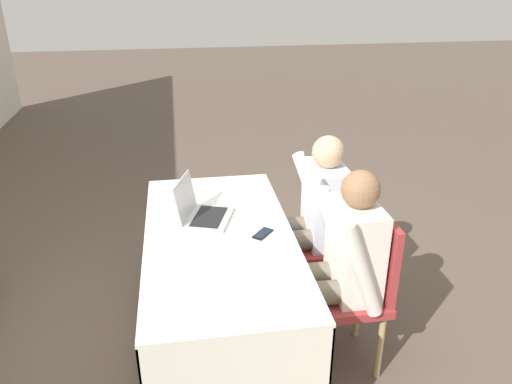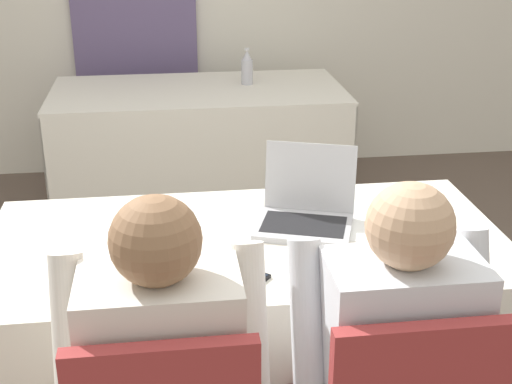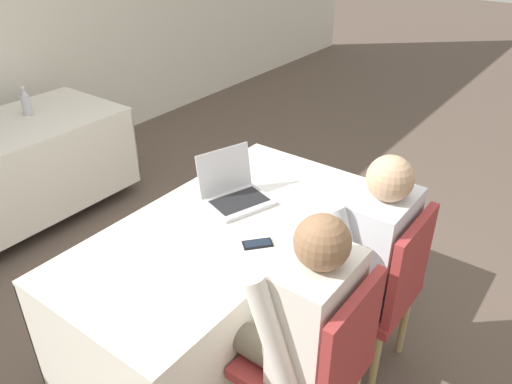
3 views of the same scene
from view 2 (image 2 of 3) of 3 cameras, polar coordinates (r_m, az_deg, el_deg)
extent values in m
cube|color=white|center=(2.32, -0.68, -3.98)|extent=(1.68, 0.83, 0.02)
cube|color=white|center=(2.82, -1.66, -5.93)|extent=(1.68, 0.01, 0.60)
cube|color=white|center=(2.69, 17.55, -8.69)|extent=(0.01, 0.83, 0.60)
cube|color=white|center=(4.16, -4.67, 8.09)|extent=(1.68, 0.83, 0.02)
cube|color=white|center=(3.86, -4.19, 2.12)|extent=(1.68, 0.01, 0.60)
cube|color=white|center=(4.64, -4.84, 5.63)|extent=(1.68, 0.01, 0.60)
cube|color=white|center=(4.29, -15.75, 3.43)|extent=(0.01, 0.83, 0.60)
cube|color=white|center=(4.37, 6.49, 4.48)|extent=(0.01, 0.83, 0.60)
cylinder|color=#333333|center=(4.38, -4.40, -0.40)|extent=(0.06, 0.06, 0.11)
cube|color=#B7B7BC|center=(2.37, 3.85, -2.81)|extent=(0.37, 0.33, 0.02)
cube|color=black|center=(2.37, 3.85, -2.58)|extent=(0.31, 0.25, 0.00)
cube|color=#B7B7BC|center=(2.45, 4.36, 1.22)|extent=(0.31, 0.14, 0.23)
cube|color=black|center=(2.45, 4.36, 1.22)|extent=(0.28, 0.12, 0.20)
cube|color=black|center=(2.09, -0.79, -6.60)|extent=(0.14, 0.14, 0.01)
cube|color=#192333|center=(2.09, -0.79, -6.47)|extent=(0.13, 0.12, 0.00)
cube|color=white|center=(2.41, -7.47, -2.76)|extent=(0.32, 0.36, 0.00)
cube|color=white|center=(2.45, 10.07, -2.55)|extent=(0.29, 0.35, 0.00)
cylinder|color=#B7B7C1|center=(4.24, -0.72, 9.57)|extent=(0.07, 0.07, 0.14)
cone|color=#B7B7C1|center=(4.22, -0.72, 10.90)|extent=(0.06, 0.06, 0.06)
cylinder|color=silver|center=(4.21, -0.73, 11.35)|extent=(0.03, 0.03, 0.01)
cube|color=silver|center=(1.70, -7.39, -14.49)|extent=(0.36, 0.22, 0.52)
cylinder|color=silver|center=(1.74, -0.31, -13.07)|extent=(0.08, 0.26, 0.54)
cylinder|color=silver|center=(1.75, -14.52, -13.72)|extent=(0.08, 0.26, 0.54)
sphere|color=#8C6647|center=(1.52, -8.04, -3.89)|extent=(0.20, 0.20, 0.20)
cylinder|color=#665B4C|center=(2.06, 11.73, -14.21)|extent=(0.13, 0.42, 0.13)
cylinder|color=#665B4C|center=(2.01, 6.70, -14.81)|extent=(0.13, 0.42, 0.13)
cube|color=silver|center=(1.78, 11.29, -12.92)|extent=(0.36, 0.22, 0.52)
cylinder|color=silver|center=(1.88, 17.12, -11.21)|extent=(0.08, 0.26, 0.54)
cylinder|color=silver|center=(1.76, 4.22, -12.70)|extent=(0.08, 0.26, 0.54)
sphere|color=tan|center=(1.61, 12.23, -2.67)|extent=(0.20, 0.20, 0.20)
camera|label=1|loc=(3.16, -56.30, 19.78)|focal=35.00mm
camera|label=3|loc=(1.49, -73.96, 20.10)|focal=35.00mm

